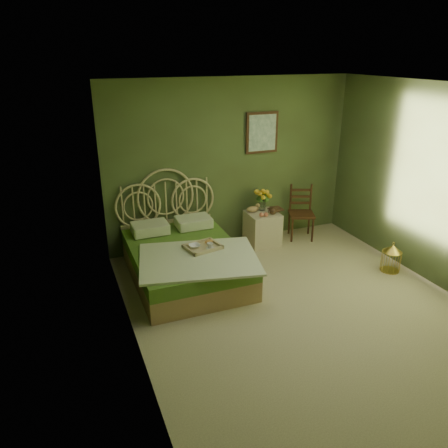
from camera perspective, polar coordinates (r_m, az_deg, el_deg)
name	(u,v)px	position (r m, az deg, el deg)	size (l,w,h in m)	color
floor	(300,308)	(5.55, 9.95, -10.73)	(4.50, 4.50, 0.00)	#C3B68C
ceiling	(317,87)	(4.71, 12.07, 17.05)	(4.50, 4.50, 0.00)	silver
wall_back	(231,163)	(6.90, 0.97, 7.92)	(4.00, 4.00, 0.00)	#536B38
wall_left	(129,234)	(4.31, -12.32, -1.31)	(4.50, 4.50, 0.00)	#536B38
wall_right	(443,189)	(6.25, 26.71, 4.10)	(4.50, 4.50, 0.00)	#536B38
wall_art	(262,133)	(6.98, 4.99, 11.80)	(0.54, 0.04, 0.64)	#3A2110
bed	(185,258)	(6.05, -5.16, -4.42)	(1.68, 2.13, 1.32)	tan
nightstand	(262,224)	(7.06, 5.04, 0.06)	(0.49, 0.49, 0.97)	beige
chair	(299,209)	(7.37, 9.83, 1.98)	(0.51, 0.51, 0.89)	#3A2110
birdcage	(391,258)	(6.67, 21.00, -4.19)	(0.26, 0.26, 0.40)	gold
book_lower	(272,211)	(7.07, 6.33, 1.76)	(0.16, 0.22, 0.02)	#381E0F
book_upper	(272,209)	(7.06, 6.34, 1.92)	(0.17, 0.23, 0.02)	#472819
cereal_bowl	(194,246)	(5.82, -3.88, -2.87)	(0.15, 0.15, 0.04)	white
coffee_cup	(210,246)	(5.77, -1.85, -2.85)	(0.08, 0.08, 0.08)	white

